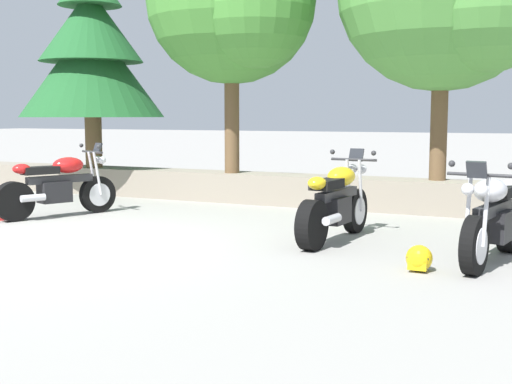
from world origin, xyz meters
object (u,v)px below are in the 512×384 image
Objects in this scene: pine_tree_far_left at (91,52)px; motorcycle_red_near_left at (59,187)px; rider_helmet at (419,259)px; leafy_tree_mid_left at (236,1)px; motorcycle_yellow_centre at (336,204)px; motorcycle_silver_far_right at (493,220)px.

motorcycle_red_near_left is at bearing -60.99° from pine_tree_far_left.
rider_helmet is 9.21m from pine_tree_far_left.
leafy_tree_mid_left is (-4.30, 4.21, 3.59)m from rider_helmet.
leafy_tree_mid_left is at bearing 135.59° from rider_helmet.
leafy_tree_mid_left reaches higher than pine_tree_far_left.
motorcycle_yellow_centre reaches higher than rider_helmet.
motorcycle_red_near_left is 4.74m from motorcycle_yellow_centre.
motorcycle_yellow_centre is 0.49× the size of pine_tree_far_left.
motorcycle_red_near_left is at bearing 174.75° from motorcycle_silver_far_right.
motorcycle_silver_far_right is 0.49× the size of pine_tree_far_left.
motorcycle_silver_far_right is at bearing -22.66° from pine_tree_far_left.
motorcycle_red_near_left is at bearing 167.17° from rider_helmet.
leafy_tree_mid_left is at bearing 145.17° from motorcycle_silver_far_right.
motorcycle_red_near_left is 6.77m from motorcycle_silver_far_right.
motorcycle_silver_far_right is at bearing -34.83° from leafy_tree_mid_left.
motorcycle_silver_far_right reaches higher than rider_helmet.
motorcycle_red_near_left is at bearing 179.08° from motorcycle_yellow_centre.
motorcycle_red_near_left is 0.41× the size of leafy_tree_mid_left.
motorcycle_yellow_centre is 1.92m from rider_helmet.
motorcycle_silver_far_right is at bearing 49.91° from rider_helmet.
rider_helmet is at bearing -44.41° from leafy_tree_mid_left.
motorcycle_yellow_centre is 5.24m from leafy_tree_mid_left.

